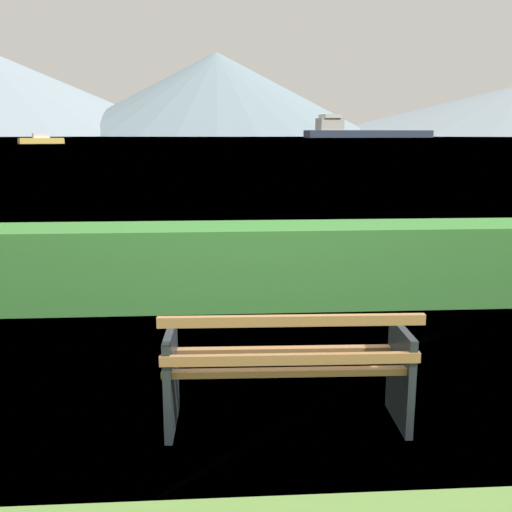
{
  "coord_description": "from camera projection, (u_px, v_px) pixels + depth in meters",
  "views": [
    {
      "loc": [
        -0.45,
        -3.65,
        1.94
      ],
      "look_at": [
        0.0,
        3.13,
        0.51
      ],
      "focal_mm": 40.77,
      "sensor_mm": 36.0,
      "label": 1
    }
  ],
  "objects": [
    {
      "name": "cargo_ship_large",
      "position": [
        360.0,
        131.0,
        298.69
      ],
      "size": [
        68.65,
        21.81,
        11.5
      ],
      "color": "#2D384C",
      "rests_on": "water_surface"
    },
    {
      "name": "ground_plane",
      "position": [
        286.0,
        422.0,
        3.99
      ],
      "size": [
        1400.0,
        1400.0,
        0.0
      ],
      "primitive_type": "plane",
      "color": "#567A38"
    },
    {
      "name": "water_surface",
      "position": [
        218.0,
        138.0,
        305.87
      ],
      "size": [
        620.0,
        620.0,
        0.0
      ],
      "primitive_type": "plane",
      "color": "#6B8EA3",
      "rests_on": "ground_plane"
    },
    {
      "name": "fishing_boat_near",
      "position": [
        41.0,
        140.0,
        115.47
      ],
      "size": [
        8.74,
        6.23,
        2.04
      ],
      "color": "gold",
      "rests_on": "water_surface"
    },
    {
      "name": "distant_hills",
      "position": [
        211.0,
        98.0,
        549.1
      ],
      "size": [
        917.31,
        428.58,
        80.61
      ],
      "color": "gray",
      "rests_on": "ground_plane"
    },
    {
      "name": "park_bench",
      "position": [
        287.0,
        368.0,
        3.85
      ],
      "size": [
        1.64,
        0.61,
        0.87
      ],
      "color": "olive",
      "rests_on": "ground_plane"
    },
    {
      "name": "hedge_row",
      "position": [
        257.0,
        265.0,
        6.72
      ],
      "size": [
        8.41,
        0.84,
        0.92
      ],
      "primitive_type": "cube",
      "color": "#387A33",
      "rests_on": "ground_plane"
    }
  ]
}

